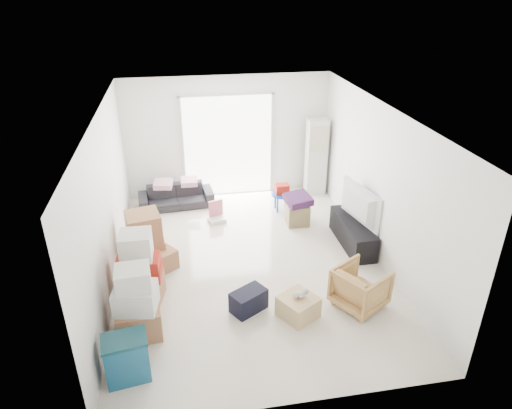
{
  "coord_description": "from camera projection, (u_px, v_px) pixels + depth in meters",
  "views": [
    {
      "loc": [
        -1.05,
        -6.63,
        4.51
      ],
      "look_at": [
        0.15,
        0.2,
        1.05
      ],
      "focal_mm": 32.0,
      "sensor_mm": 36.0,
      "label": 1
    }
  ],
  "objects": [
    {
      "name": "room_shell",
      "position": [
        249.0,
        194.0,
        7.41
      ],
      "size": [
        4.98,
        6.48,
        3.18
      ],
      "color": "beige",
      "rests_on": "ground"
    },
    {
      "name": "sliding_door",
      "position": [
        228.0,
        142.0,
        10.08
      ],
      "size": [
        2.1,
        0.04,
        2.33
      ],
      "color": "white",
      "rests_on": "room_shell"
    },
    {
      "name": "ac_tower",
      "position": [
        316.0,
        157.0,
        10.26
      ],
      "size": [
        0.45,
        0.3,
        1.75
      ],
      "primitive_type": "cube",
      "color": "silver",
      "rests_on": "room_shell"
    },
    {
      "name": "tv_console",
      "position": [
        353.0,
        233.0,
        8.5
      ],
      "size": [
        0.43,
        1.43,
        0.48
      ],
      "primitive_type": "cube",
      "color": "black",
      "rests_on": "room_shell"
    },
    {
      "name": "television",
      "position": [
        354.0,
        218.0,
        8.36
      ],
      "size": [
        0.91,
        1.29,
        0.15
      ],
      "primitive_type": "imported",
      "rotation": [
        0.0,
        0.0,
        1.79
      ],
      "color": "black",
      "rests_on": "tv_console"
    },
    {
      "name": "sofa",
      "position": [
        176.0,
        193.0,
        9.89
      ],
      "size": [
        1.63,
        0.6,
        0.62
      ],
      "primitive_type": "imported",
      "rotation": [
        0.0,
        0.0,
        0.09
      ],
      "color": "#28282D",
      "rests_on": "room_shell"
    },
    {
      "name": "pillow_left",
      "position": [
        163.0,
        179.0,
        9.67
      ],
      "size": [
        0.41,
        0.34,
        0.12
      ],
      "primitive_type": "cube",
      "rotation": [
        0.0,
        0.0,
        -0.14
      ],
      "color": "#E5A7BB",
      "rests_on": "sofa"
    },
    {
      "name": "pillow_right",
      "position": [
        189.0,
        176.0,
        9.8
      ],
      "size": [
        0.32,
        0.26,
        0.11
      ],
      "primitive_type": "cube",
      "rotation": [
        0.0,
        0.0,
        -0.02
      ],
      "color": "#E5A7BB",
      "rests_on": "sofa"
    },
    {
      "name": "armchair",
      "position": [
        361.0,
        286.0,
        6.85
      ],
      "size": [
        0.91,
        0.93,
        0.71
      ],
      "primitive_type": "imported",
      "rotation": [
        0.0,
        0.0,
        2.11
      ],
      "color": "tan",
      "rests_on": "room_shell"
    },
    {
      "name": "storage_bins",
      "position": [
        127.0,
        358.0,
        5.61
      ],
      "size": [
        0.59,
        0.46,
        0.62
      ],
      "rotation": [
        0.0,
        0.0,
        0.15
      ],
      "color": "navy",
      "rests_on": "room_shell"
    },
    {
      "name": "box_stack_a",
      "position": [
        137.0,
        306.0,
        6.22
      ],
      "size": [
        0.64,
        0.54,
        1.11
      ],
      "rotation": [
        0.0,
        0.0,
        -0.01
      ],
      "color": "#A5704A",
      "rests_on": "room_shell"
    },
    {
      "name": "box_stack_b",
      "position": [
        140.0,
        273.0,
        6.87
      ],
      "size": [
        0.71,
        0.71,
        1.21
      ],
      "rotation": [
        0.0,
        0.0,
        -0.12
      ],
      "color": "#A5704A",
      "rests_on": "room_shell"
    },
    {
      "name": "box_stack_c",
      "position": [
        145.0,
        239.0,
        7.87
      ],
      "size": [
        0.69,
        0.65,
        0.95
      ],
      "rotation": [
        0.0,
        0.0,
        0.19
      ],
      "color": "#A5704A",
      "rests_on": "room_shell"
    },
    {
      "name": "loose_box",
      "position": [
        162.0,
        259.0,
        7.83
      ],
      "size": [
        0.58,
        0.58,
        0.35
      ],
      "primitive_type": "cube",
      "rotation": [
        0.0,
        0.0,
        0.63
      ],
      "color": "#A5704A",
      "rests_on": "room_shell"
    },
    {
      "name": "duffel_bag",
      "position": [
        249.0,
        301.0,
        6.83
      ],
      "size": [
        0.61,
        0.54,
        0.34
      ],
      "primitive_type": "cube",
      "rotation": [
        0.0,
        0.0,
        0.54
      ],
      "color": "black",
      "rests_on": "room_shell"
    },
    {
      "name": "ottoman",
      "position": [
        297.0,
        214.0,
        9.23
      ],
      "size": [
        0.45,
        0.45,
        0.43
      ],
      "primitive_type": "cube",
      "rotation": [
        0.0,
        0.0,
        -0.04
      ],
      "color": "#8A7750",
      "rests_on": "room_shell"
    },
    {
      "name": "blanket",
      "position": [
        298.0,
        201.0,
        9.1
      ],
      "size": [
        0.56,
        0.56,
        0.14
      ],
      "primitive_type": "cube",
      "rotation": [
        0.0,
        0.0,
        0.19
      ],
      "color": "#492153",
      "rests_on": "ottoman"
    },
    {
      "name": "kids_table",
      "position": [
        282.0,
        192.0,
        9.69
      ],
      "size": [
        0.46,
        0.46,
        0.59
      ],
      "rotation": [
        0.0,
        0.0,
        0.08
      ],
      "color": "#0C40B6",
      "rests_on": "room_shell"
    },
    {
      "name": "toy_walker",
      "position": [
        216.0,
        215.0,
        9.38
      ],
      "size": [
        0.39,
        0.36,
        0.43
      ],
      "rotation": [
        0.0,
        0.0,
        0.3
      ],
      "color": "silver",
      "rests_on": "room_shell"
    },
    {
      "name": "wood_crate",
      "position": [
        298.0,
        307.0,
        6.71
      ],
      "size": [
        0.67,
        0.67,
        0.33
      ],
      "primitive_type": "cube",
      "rotation": [
        0.0,
        0.0,
        0.54
      ],
      "color": "tan",
      "rests_on": "room_shell"
    },
    {
      "name": "plush_bunny",
      "position": [
        300.0,
        294.0,
        6.62
      ],
      "size": [
        0.25,
        0.15,
        0.12
      ],
      "rotation": [
        0.0,
        0.0,
        0.57
      ],
      "color": "#B2ADA8",
      "rests_on": "wood_crate"
    }
  ]
}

